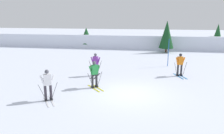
% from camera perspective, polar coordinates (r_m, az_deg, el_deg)
% --- Properties ---
extents(ground_plane, '(120.00, 120.00, 0.00)m').
position_cam_1_polar(ground_plane, '(12.86, 4.48, -7.02)').
color(ground_plane, silver).
extents(far_snow_ridge, '(80.00, 6.32, 1.82)m').
position_cam_1_polar(far_snow_ridge, '(32.26, 7.72, 6.91)').
color(far_snow_ridge, silver).
rests_on(far_snow_ridge, ground).
extents(skier_orange, '(0.95, 1.63, 1.71)m').
position_cam_1_polar(skier_orange, '(17.10, 17.26, 0.89)').
color(skier_orange, '#237AC6').
rests_on(skier_orange, ground).
extents(skier_white, '(1.20, 1.53, 1.71)m').
position_cam_1_polar(skier_white, '(12.08, -16.45, -4.12)').
color(skier_white, silver).
rests_on(skier_white, ground).
extents(skier_purple, '(1.00, 1.62, 1.71)m').
position_cam_1_polar(skier_purple, '(16.45, -4.30, 0.85)').
color(skier_purple, black).
rests_on(skier_purple, ground).
extents(skier_green, '(1.32, 1.46, 1.71)m').
position_cam_1_polar(skier_green, '(13.70, -4.66, -1.54)').
color(skier_green, gold).
rests_on(skier_green, ground).
extents(trail_marker_pole, '(0.06, 0.06, 2.45)m').
position_cam_1_polar(trail_marker_pole, '(20.06, 14.47, 3.63)').
color(trail_marker_pole, '#1E56AD').
rests_on(trail_marker_pole, ground).
extents(conifer_far_left, '(1.48, 1.48, 3.42)m').
position_cam_1_polar(conifer_far_left, '(31.39, 25.78, 7.46)').
color(conifer_far_left, '#513823').
rests_on(conifer_far_left, ground).
extents(conifer_far_right, '(1.76, 1.76, 2.79)m').
position_cam_1_polar(conifer_far_right, '(31.04, -6.69, 8.09)').
color(conifer_far_right, '#513823').
rests_on(conifer_far_right, ground).
extents(conifer_far_centre, '(1.77, 1.77, 3.83)m').
position_cam_1_polar(conifer_far_centre, '(27.56, 14.06, 8.21)').
color(conifer_far_centre, '#513823').
rests_on(conifer_far_centre, ground).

